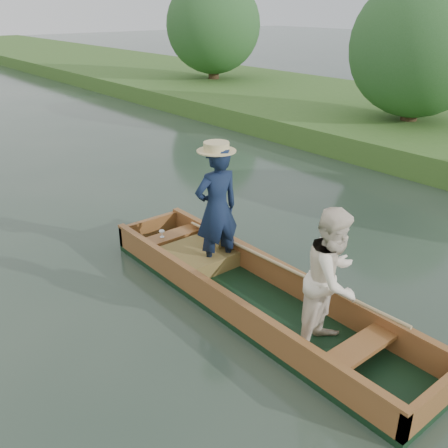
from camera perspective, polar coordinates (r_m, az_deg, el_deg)
ground at (r=6.50m, az=3.40°, el=-9.35°), size 120.00×120.00×0.00m
trees_far at (r=13.83m, az=-17.00°, el=18.48°), size 22.77×13.68×4.63m
punt at (r=6.20m, az=4.38°, el=-4.63°), size 1.12×5.00×1.90m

